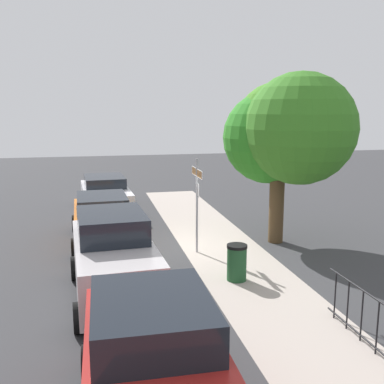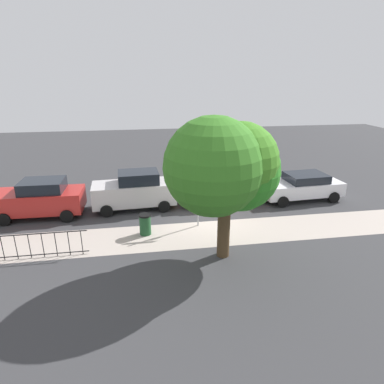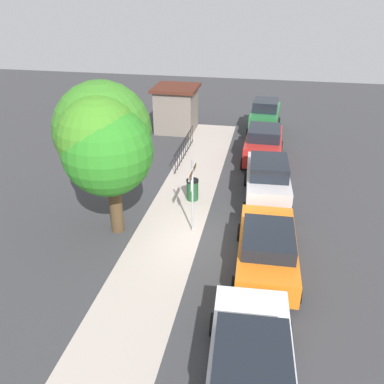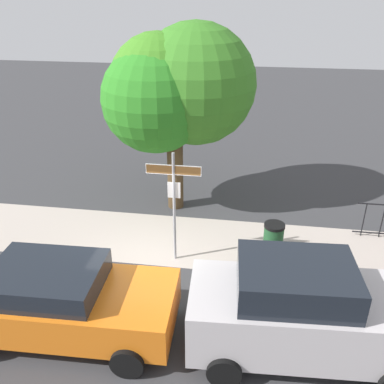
# 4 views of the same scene
# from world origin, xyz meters

# --- Properties ---
(ground_plane) EXTENTS (60.00, 60.00, 0.00)m
(ground_plane) POSITION_xyz_m (0.00, 0.00, 0.00)
(ground_plane) COLOR #38383A
(sidewalk_strip) EXTENTS (24.00, 2.60, 0.00)m
(sidewalk_strip) POSITION_xyz_m (2.00, 1.30, 0.00)
(sidewalk_strip) COLOR #B3A59A
(sidewalk_strip) RESTS_ON ground_plane
(street_sign) EXTENTS (1.36, 0.07, 3.01)m
(street_sign) POSITION_xyz_m (0.56, 0.40, 2.02)
(street_sign) COLOR #9EA0A5
(street_sign) RESTS_ON ground_plane
(shade_tree) EXTENTS (4.49, 3.97, 5.69)m
(shade_tree) POSITION_xyz_m (0.04, 3.50, 3.79)
(shade_tree) COLOR #4A3721
(shade_tree) RESTS_ON ground_plane
(car_white) EXTENTS (4.77, 2.39, 1.53)m
(car_white) POSITION_xyz_m (-6.05, -2.26, 0.80)
(car_white) COLOR white
(car_white) RESTS_ON ground_plane
(car_orange) EXTENTS (4.61, 2.21, 1.59)m
(car_orange) POSITION_xyz_m (-1.25, -2.49, 0.82)
(car_orange) COLOR orange
(car_orange) RESTS_ON ground_plane
(car_silver) EXTENTS (4.50, 2.20, 2.07)m
(car_silver) POSITION_xyz_m (3.55, -2.35, 1.03)
(car_silver) COLOR beige
(car_silver) RESTS_ON ground_plane
(car_red) EXTENTS (4.35, 2.15, 1.94)m
(car_red) POSITION_xyz_m (8.35, -2.01, 0.97)
(car_red) COLOR #B2231F
(car_red) RESTS_ON ground_plane
(car_green) EXTENTS (4.14, 2.08, 2.19)m
(car_green) POSITION_xyz_m (13.16, -1.91, 1.07)
(car_green) COLOR #257038
(car_green) RESTS_ON ground_plane
(iron_fence) EXTENTS (5.01, 0.04, 1.07)m
(iron_fence) POSITION_xyz_m (7.95, 2.30, 0.56)
(iron_fence) COLOR black
(iron_fence) RESTS_ON ground_plane
(utility_shed) EXTENTS (2.91, 2.78, 2.91)m
(utility_shed) POSITION_xyz_m (12.45, 3.80, 1.48)
(utility_shed) COLOR slate
(utility_shed) RESTS_ON ground_plane
(trash_bin) EXTENTS (0.55, 0.55, 0.98)m
(trash_bin) POSITION_xyz_m (3.11, 0.90, 0.49)
(trash_bin) COLOR #1E4C28
(trash_bin) RESTS_ON ground_plane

